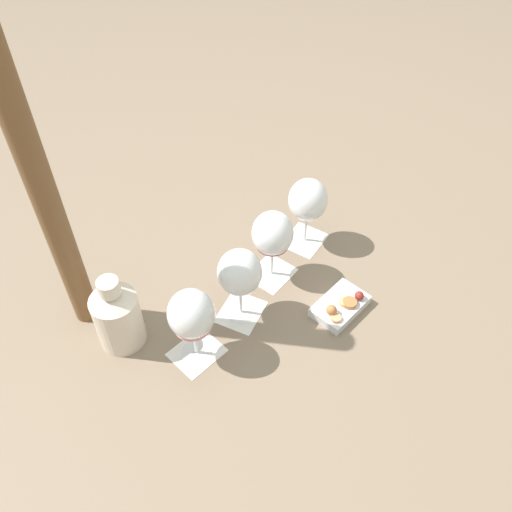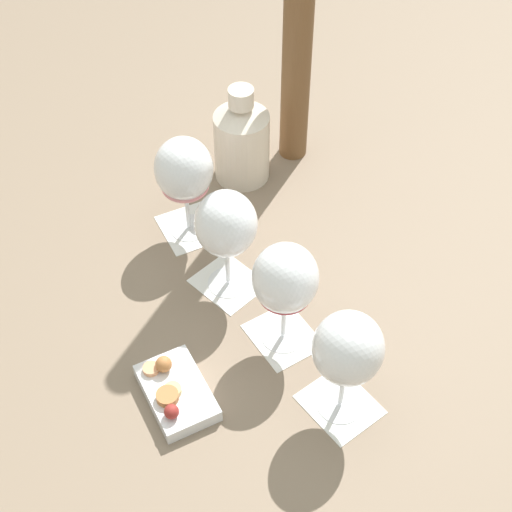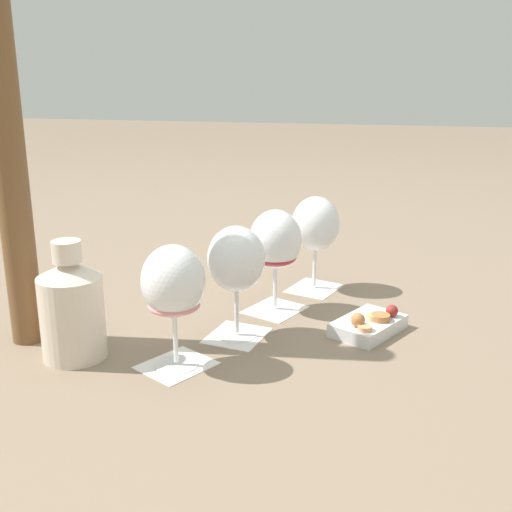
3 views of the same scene
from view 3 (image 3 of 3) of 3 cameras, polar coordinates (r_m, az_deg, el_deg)
name	(u,v)px [view 3 (image 3 of 3)]	position (r m, az deg, el deg)	size (l,w,h in m)	color
ground_plane	(255,323)	(1.19, -0.06, -5.99)	(8.00, 8.00, 0.00)	#7F6B56
tasting_card_0	(177,365)	(1.04, -7.08, -9.59)	(0.14, 0.14, 0.00)	white
tasting_card_1	(237,335)	(1.14, -1.71, -7.06)	(0.12, 0.11, 0.00)	white
tasting_card_2	(275,309)	(1.25, 1.69, -4.76)	(0.14, 0.13, 0.00)	white
tasting_card_3	(314,288)	(1.37, 5.17, -2.87)	(0.13, 0.12, 0.00)	white
wine_glass_0	(173,286)	(0.99, -7.35, -2.63)	(0.10, 0.10, 0.20)	white
wine_glass_1	(236,263)	(1.09, -1.77, -0.67)	(0.10, 0.10, 0.20)	white
wine_glass_2	(275,244)	(1.21, 1.74, 1.11)	(0.10, 0.10, 0.20)	white
wine_glass_3	(316,228)	(1.33, 5.32, 2.52)	(0.10, 0.10, 0.20)	white
ceramic_vase	(72,308)	(1.07, -16.07, -4.45)	(0.10, 0.10, 0.20)	beige
snack_dish	(369,325)	(1.16, 10.00, -6.06)	(0.16, 0.14, 0.05)	silver
umbrella_pole	(6,128)	(1.10, -21.36, 10.59)	(0.05, 0.05, 0.73)	brown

